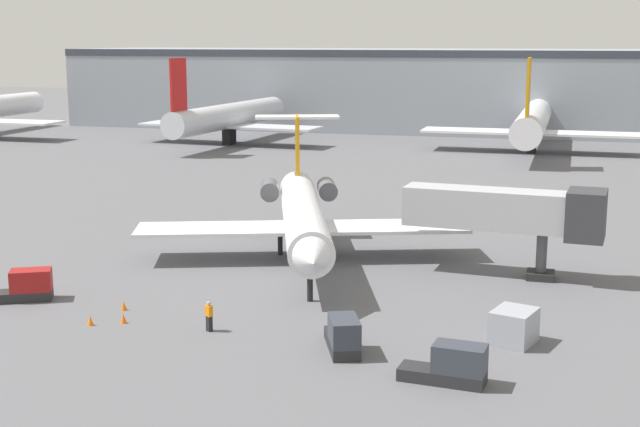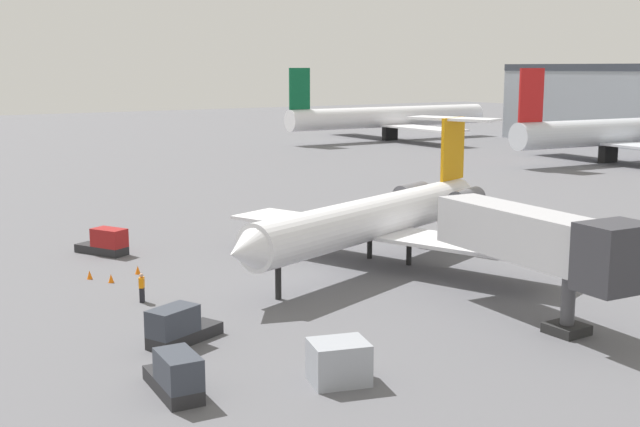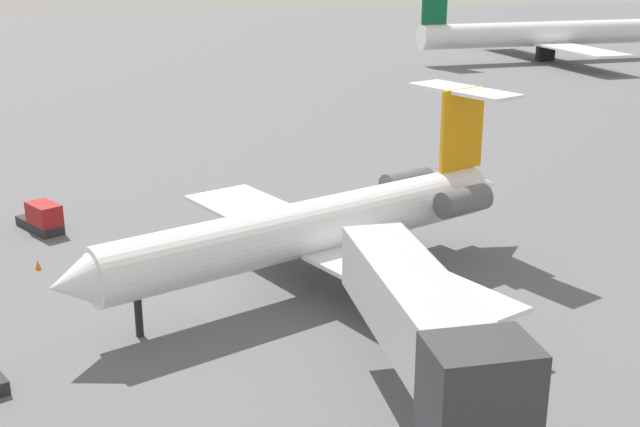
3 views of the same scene
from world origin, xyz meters
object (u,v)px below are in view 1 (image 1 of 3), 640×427
Objects in this scene: cargo_container_uld at (514,326)px; baggage_tug_lead at (452,366)px; regional_jet at (303,213)px; traffic_cone_far at (123,318)px; baggage_tug_spare at (343,336)px; traffic_cone_near at (124,306)px; jet_bridge at (517,212)px; parked_airliner_west_mid at (228,117)px; parked_airliner_centre at (533,122)px; traffic_cone_mid at (90,321)px; ground_crew_marshaller at (209,316)px; baggage_tug_trailing at (25,287)px.

baggage_tug_lead is at bearing -110.95° from cargo_container_uld.
traffic_cone_far is (-5.43, -16.74, -3.10)m from regional_jet.
baggage_tug_spare is 7.70× the size of traffic_cone_near.
jet_bridge reaches higher than baggage_tug_spare.
traffic_cone_near is 0.02× the size of parked_airliner_west_mid.
parked_airliner_centre is at bearing 77.07° from traffic_cone_far.
traffic_cone_mid is at bearing -111.75° from regional_jet.
ground_crew_marshaller is 83.84m from parked_airliner_centre.
parked_airliner_west_mid is at bearing -177.06° from parked_airliner_centre.
traffic_cone_near is 81.95m from parked_airliner_west_mid.
regional_jet is at bearing 176.79° from jet_bridge.
baggage_tug_lead is 7.48× the size of traffic_cone_mid.
baggage_tug_spare is 7.70× the size of traffic_cone_mid.
regional_jet is 24.60m from baggage_tug_lead.
parked_airliner_west_mid is at bearing 110.76° from ground_crew_marshaller.
cargo_container_uld reaches higher than traffic_cone_mid.
jet_bridge is at bearing 66.16° from baggage_tug_spare.
jet_bridge is at bearing -54.63° from parked_airliner_west_mid.
parked_airliner_west_mid is at bearing 120.85° from cargo_container_uld.
baggage_tug_spare is 90.10m from parked_airliner_west_mid.
regional_jet is 19.18m from traffic_cone_mid.
regional_jet is 48.74× the size of traffic_cone_far.
baggage_tug_lead is 0.12× the size of parked_airliner_west_mid.
traffic_cone_near is at bearing 117.57° from traffic_cone_far.
jet_bridge reaches higher than traffic_cone_near.
baggage_tug_lead is (13.32, -20.52, -2.54)m from regional_jet.
parked_airliner_west_mid reaches higher than baggage_tug_trailing.
ground_crew_marshaller is at bearing 171.49° from baggage_tug_spare.
regional_jet reaches higher than ground_crew_marshaller.
cargo_container_uld is 80.20m from parked_airliner_centre.
baggage_tug_lead is 19.14m from traffic_cone_far.
ground_crew_marshaller is at bearing 164.34° from baggage_tug_lead.
parked_airliner_west_mid is at bearing 117.64° from baggage_tug_lead.
ground_crew_marshaller reaches higher than traffic_cone_mid.
ground_crew_marshaller is 3.07× the size of traffic_cone_mid.
regional_jet is at bearing 123.00° from baggage_tug_lead.
traffic_cone_mid is at bearing -103.83° from parked_airliner_centre.
parked_airliner_west_mid is at bearing 107.48° from traffic_cone_far.
cargo_container_uld is 0.09× the size of parked_airliner_west_mid.
traffic_cone_mid is (-14.52, 0.29, -0.56)m from baggage_tug_spare.
regional_jet is at bearing 137.99° from cargo_container_uld.
parked_airliner_west_mid reaches higher than jet_bridge.
baggage_tug_lead is at bearing -57.00° from regional_jet.
ground_crew_marshaller is 0.59× the size of cargo_container_uld.
baggage_tug_lead is 27.26m from baggage_tug_trailing.
regional_jet is 16.90m from ground_crew_marshaller.
traffic_cone_far is at bearing 168.60° from baggage_tug_lead.
traffic_cone_near is 1.00× the size of traffic_cone_mid.
regional_jet is 0.74× the size of parked_airliner_centre.
jet_bridge is 0.36× the size of parked_airliner_centre.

